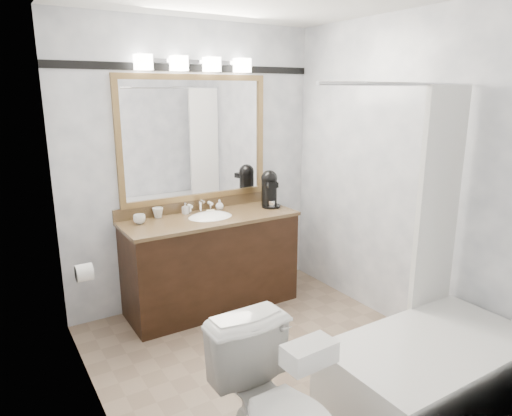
% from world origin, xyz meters
% --- Properties ---
extents(room, '(2.42, 2.62, 2.52)m').
position_xyz_m(room, '(0.00, 0.00, 1.25)').
color(room, '#8C755F').
rests_on(room, ground).
extents(vanity, '(1.53, 0.58, 0.97)m').
position_xyz_m(vanity, '(0.00, 1.02, 0.44)').
color(vanity, black).
rests_on(vanity, ground).
extents(mirror, '(1.40, 0.04, 1.10)m').
position_xyz_m(mirror, '(0.00, 1.28, 1.50)').
color(mirror, '#9A7645').
rests_on(mirror, room).
extents(vanity_light_bar, '(1.02, 0.14, 0.12)m').
position_xyz_m(vanity_light_bar, '(0.00, 1.23, 2.13)').
color(vanity_light_bar, silver).
rests_on(vanity_light_bar, room).
extents(accent_stripe, '(2.40, 0.01, 0.06)m').
position_xyz_m(accent_stripe, '(0.00, 1.29, 2.10)').
color(accent_stripe, black).
rests_on(accent_stripe, room).
extents(bathtub, '(1.30, 0.75, 1.96)m').
position_xyz_m(bathtub, '(0.55, -0.90, 0.28)').
color(bathtub, white).
rests_on(bathtub, ground).
extents(tp_roll, '(0.11, 0.12, 0.12)m').
position_xyz_m(tp_roll, '(-1.14, 0.66, 0.70)').
color(tp_roll, white).
rests_on(tp_roll, room).
extents(toilet, '(0.45, 0.79, 0.80)m').
position_xyz_m(toilet, '(-0.59, -0.92, 0.40)').
color(toilet, white).
rests_on(toilet, ground).
extents(tissue_box, '(0.23, 0.13, 0.09)m').
position_xyz_m(tissue_box, '(-0.59, -1.12, 0.85)').
color(tissue_box, white).
rests_on(tissue_box, toilet).
extents(coffee_maker, '(0.18, 0.22, 0.34)m').
position_xyz_m(coffee_maker, '(0.65, 1.06, 1.03)').
color(coffee_maker, black).
rests_on(coffee_maker, vanity).
extents(cup_left, '(0.11, 0.11, 0.08)m').
position_xyz_m(cup_left, '(-0.59, 1.13, 0.89)').
color(cup_left, white).
rests_on(cup_left, vanity).
extents(cup_right, '(0.11, 0.11, 0.09)m').
position_xyz_m(cup_right, '(-0.40, 1.22, 0.89)').
color(cup_right, white).
rests_on(cup_right, vanity).
extents(soap_bottle_a, '(0.05, 0.05, 0.10)m').
position_xyz_m(soap_bottle_a, '(-0.15, 1.21, 0.90)').
color(soap_bottle_a, white).
rests_on(soap_bottle_a, vanity).
extents(soap_bottle_b, '(0.08, 0.08, 0.09)m').
position_xyz_m(soap_bottle_b, '(0.18, 1.18, 0.90)').
color(soap_bottle_b, white).
rests_on(soap_bottle_b, vanity).
extents(soap_bar, '(0.08, 0.06, 0.02)m').
position_xyz_m(soap_bar, '(0.06, 1.13, 0.86)').
color(soap_bar, beige).
rests_on(soap_bar, vanity).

